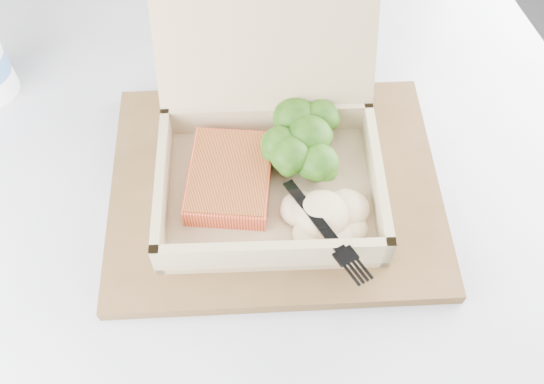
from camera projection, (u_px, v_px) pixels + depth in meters
cafe_table at (271, 267)px, 0.87m from camera, size 1.08×1.08×0.75m
serving_tray at (275, 187)px, 0.70m from camera, size 0.47×0.44×0.02m
takeout_container at (268, 133)px, 0.66m from camera, size 0.35×0.36×0.21m
salmon_fillet at (230, 178)px, 0.67m from camera, size 0.14×0.15×0.02m
broccoli_pile at (309, 143)px, 0.68m from camera, size 0.12×0.12×0.04m
mashed_potatoes at (322, 215)px, 0.64m from camera, size 0.10×0.08×0.03m
plastic_fork at (303, 201)px, 0.63m from camera, size 0.02×0.15×0.02m
receipt at (263, 56)px, 0.83m from camera, size 0.09×0.16×0.00m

